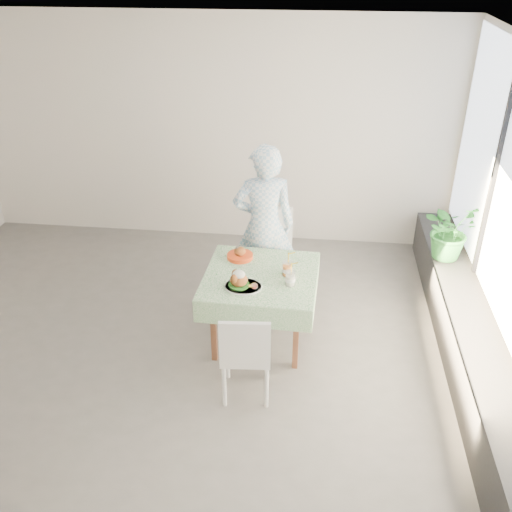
# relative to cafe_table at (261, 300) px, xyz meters

# --- Properties ---
(floor) EXTENTS (6.00, 6.00, 0.00)m
(floor) POSITION_rel_cafe_table_xyz_m (-0.86, -0.28, -0.46)
(floor) COLOR #585553
(floor) RESTS_ON ground
(ceiling) EXTENTS (6.00, 6.00, 0.00)m
(ceiling) POSITION_rel_cafe_table_xyz_m (-0.86, -0.28, 2.34)
(ceiling) COLOR white
(ceiling) RESTS_ON ground
(wall_back) EXTENTS (6.00, 0.02, 2.80)m
(wall_back) POSITION_rel_cafe_table_xyz_m (-0.86, 2.22, 0.94)
(wall_back) COLOR silver
(wall_back) RESTS_ON ground
(wall_front) EXTENTS (6.00, 0.02, 2.80)m
(wall_front) POSITION_rel_cafe_table_xyz_m (-0.86, -2.78, 0.94)
(wall_front) COLOR silver
(wall_front) RESTS_ON ground
(window_ledge) EXTENTS (0.40, 4.80, 0.50)m
(window_ledge) POSITION_rel_cafe_table_xyz_m (1.94, -0.28, -0.21)
(window_ledge) COLOR black
(window_ledge) RESTS_ON ground
(cafe_table) EXTENTS (1.08, 1.08, 0.74)m
(cafe_table) POSITION_rel_cafe_table_xyz_m (0.00, 0.00, 0.00)
(cafe_table) COLOR brown
(cafe_table) RESTS_ON ground
(chair_far) EXTENTS (0.52, 0.52, 0.96)m
(chair_far) POSITION_rel_cafe_table_xyz_m (0.04, 0.84, -0.16)
(chair_far) COLOR white
(chair_far) RESTS_ON ground
(chair_near) EXTENTS (0.45, 0.45, 0.88)m
(chair_near) POSITION_rel_cafe_table_xyz_m (-0.04, -0.78, -0.19)
(chair_near) COLOR white
(chair_near) RESTS_ON ground
(diner) EXTENTS (0.71, 0.54, 1.77)m
(diner) POSITION_rel_cafe_table_xyz_m (-0.05, 0.74, 0.42)
(diner) COLOR #81AECE
(diner) RESTS_ON ground
(main_dish) EXTENTS (0.34, 0.34, 0.17)m
(main_dish) POSITION_rel_cafe_table_xyz_m (-0.15, -0.24, 0.34)
(main_dish) COLOR white
(main_dish) RESTS_ON cafe_table
(juice_cup_orange) EXTENTS (0.10, 0.10, 0.29)m
(juice_cup_orange) POSITION_rel_cafe_table_xyz_m (0.25, 0.02, 0.35)
(juice_cup_orange) COLOR white
(juice_cup_orange) RESTS_ON cafe_table
(juice_cup_lemonade) EXTENTS (0.10, 0.10, 0.27)m
(juice_cup_lemonade) POSITION_rel_cafe_table_xyz_m (0.28, -0.14, 0.35)
(juice_cup_lemonade) COLOR white
(juice_cup_lemonade) RESTS_ON cafe_table
(second_dish) EXTENTS (0.26, 0.26, 0.12)m
(second_dish) POSITION_rel_cafe_table_xyz_m (-0.24, 0.29, 0.32)
(second_dish) COLOR red
(second_dish) RESTS_ON cafe_table
(potted_plant) EXTENTS (0.75, 0.73, 0.64)m
(potted_plant) POSITION_rel_cafe_table_xyz_m (1.89, 1.01, 0.36)
(potted_plant) COLOR #256F34
(potted_plant) RESTS_ON window_ledge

